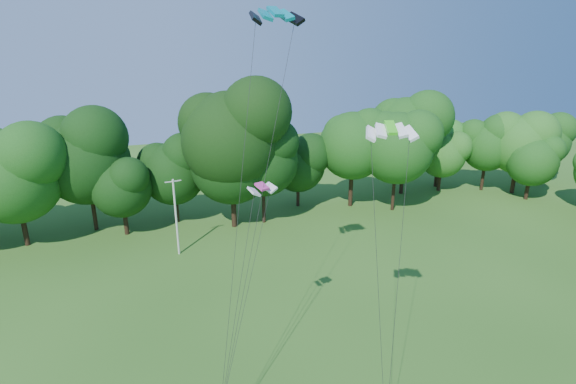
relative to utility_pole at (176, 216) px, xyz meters
name	(u,v)px	position (x,y,z in m)	size (l,w,h in m)	color
utility_pole	(176,216)	(0.00, 0.00, 0.00)	(1.48, 0.29, 7.42)	silver
kite_teal	(275,12)	(5.06, -15.09, 16.91)	(2.95, 1.50, 0.65)	#047787
kite_green	(391,128)	(8.64, -21.65, 11.57)	(2.52, 1.65, 0.55)	#40D920
kite_pink	(262,186)	(3.33, -17.99, 8.10)	(1.70, 1.21, 0.30)	#C33688
tree_back_center	(231,135)	(6.44, 4.84, 6.26)	(11.11, 11.11, 16.16)	black
tree_back_east	(440,141)	(35.97, 9.63, 2.60)	(7.09, 7.09, 10.31)	#312413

